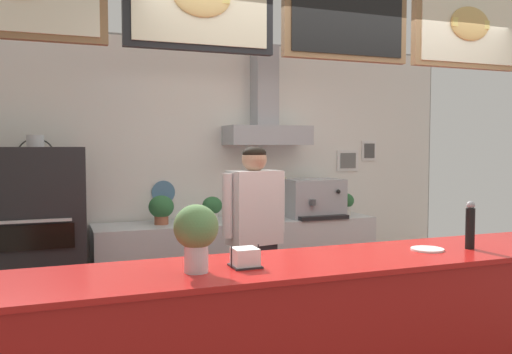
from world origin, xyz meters
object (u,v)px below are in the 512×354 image
potted_thyme (212,207)px  basil_vase (196,233)px  condiment_plate (427,249)px  napkin_holder (245,258)px  potted_basil (346,203)px  shop_worker (254,244)px  potted_oregano (250,207)px  espresso_machine (313,198)px  potted_rosemary (161,208)px  pepper_grinder (470,225)px  pizza_oven (38,247)px

potted_thyme → basil_vase: 2.57m
potted_thyme → condiment_plate: (0.69, -2.39, -0.03)m
basil_vase → napkin_holder: (0.27, 0.03, -0.15)m
potted_basil → shop_worker: bearing=-143.2°
basil_vase → potted_oregano: bearing=63.9°
espresso_machine → shop_worker: bearing=-134.2°
shop_worker → napkin_holder: size_ratio=10.44×
potted_rosemary → napkin_holder: size_ratio=1.72×
pepper_grinder → shop_worker: bearing=126.6°
espresso_machine → potted_oregano: (-0.70, 0.02, -0.07)m
pizza_oven → shop_worker: 1.84m
pizza_oven → potted_rosemary: size_ratio=6.42×
espresso_machine → napkin_holder: size_ratio=3.69×
potted_thyme → condiment_plate: size_ratio=1.23×
shop_worker → condiment_plate: shop_worker is taller
espresso_machine → napkin_holder: espresso_machine is taller
potted_basil → napkin_holder: potted_basil is taller
potted_oregano → potted_basil: (1.09, -0.03, 0.01)m
potted_basil → pepper_grinder: 2.46m
basil_vase → condiment_plate: basil_vase is taller
potted_rosemary → napkin_holder: potted_rosemary is taller
pizza_oven → condiment_plate: 3.13m
potted_basil → basil_vase: (-2.28, -2.40, 0.17)m
shop_worker → condiment_plate: size_ratio=8.36×
potted_basil → condiment_plate: bearing=-108.7°
basil_vase → potted_basil: bearing=46.4°
espresso_machine → potted_rosemary: 1.61m
potted_rosemary → pepper_grinder: size_ratio=0.92×
potted_basil → basil_vase: bearing=-133.6°
potted_oregano → condiment_plate: potted_oregano is taller
potted_thyme → napkin_holder: (-0.52, -2.42, 0.01)m
potted_thyme → condiment_plate: 2.49m
pizza_oven → shop_worker: size_ratio=1.06×
potted_basil → pepper_grinder: pepper_grinder is taller
basil_vase → potted_rosemary: bearing=83.4°
potted_thyme → pepper_grinder: size_ratio=0.82×
basil_vase → pepper_grinder: bearing=-0.2°
shop_worker → potted_basil: (1.48, 1.10, 0.16)m
potted_rosemary → condiment_plate: size_ratio=1.38×
potted_basil → basil_vase: 3.31m
potted_basil → pepper_grinder: (-0.51, -2.40, 0.12)m
shop_worker → pepper_grinder: size_ratio=5.57×
pizza_oven → potted_thyme: pizza_oven is taller
espresso_machine → potted_basil: bearing=-1.6°
potted_rosemary → potted_basil: (2.00, -0.04, -0.02)m
shop_worker → espresso_machine: size_ratio=2.83×
napkin_holder → basil_vase: bearing=-174.7°
pepper_grinder → napkin_holder: 1.49m
pepper_grinder → napkin_holder: pepper_grinder is taller
potted_rosemary → shop_worker: bearing=-65.4°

